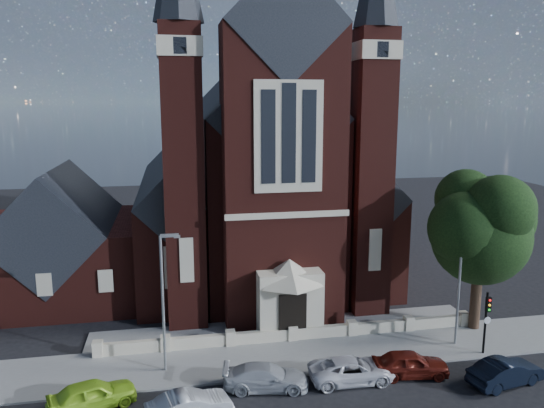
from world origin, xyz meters
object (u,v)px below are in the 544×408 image
Objects in this scene: traffic_signal at (487,315)px; car_lime_van at (92,395)px; church at (253,179)px; street_lamp_left at (164,295)px; parish_hall at (61,247)px; car_navy at (506,372)px; car_silver_a at (189,406)px; car_dark_red at (410,364)px; street_tree at (485,230)px; car_white_suv at (352,370)px; street_lamp_right at (461,276)px; car_silver_b at (266,377)px.

traffic_signal reaches higher than car_lime_van.
street_lamp_left is at bearing -112.66° from church.
parish_hall is 2.80× the size of car_navy.
car_navy is (-0.81, -3.30, -1.87)m from traffic_signal.
street_lamp_left is 6.36m from car_silver_a.
church is 8.38× the size of car_silver_a.
car_lime_van is 17.05m from car_dark_red.
street_tree is 20.71m from street_lamp_left.
car_white_suv is (8.93, 1.93, -0.02)m from car_silver_a.
street_lamp_left is at bearing 84.78° from car_dark_red.
street_lamp_right is 1.86× the size of car_navy.
parish_hall is 21.73m from car_silver_b.
church reaches higher than car_lime_van.
parish_hall is at bearing 156.74° from street_tree.
street_lamp_left is 11.16m from car_white_suv.
car_dark_red is (3.38, -0.07, 0.07)m from car_white_suv.
car_silver_b is (8.88, 0.19, -0.07)m from car_lime_van.
street_lamp_left is at bearing 180.00° from street_lamp_right.
car_lime_van reaches higher than car_silver_a.
car_lime_van is at bearing 97.57° from car_dark_red.
street_lamp_right reaches higher than car_silver_a.
car_navy is at bearing -110.14° from street_tree.
traffic_signal is at bearing -75.21° from car_silver_b.
church is at bearing 21.58° from car_dark_red.
street_lamp_left is 1.89× the size of car_dark_red.
traffic_signal is (11.00, -20.52, -5.60)m from church.
parish_hall is 2.82× the size of car_lime_van.
car_silver_b is 4.79m from car_white_suv.
church is 23.94m from traffic_signal.
car_dark_red is (-7.11, -4.75, -6.23)m from street_tree.
church is at bearing 17.16° from parish_hall.
car_lime_van is at bearing -75.41° from parish_hall.
car_navy is (-2.41, -6.58, -6.24)m from street_tree.
car_lime_van is 0.94× the size of car_silver_b.
car_silver_a is 12.45m from car_dark_red.
car_dark_red is (17.05, -0.00, -0.01)m from car_lime_van.
street_lamp_right reaches higher than car_lime_van.
car_silver_a is (4.74, -1.86, -0.05)m from car_lime_van.
car_lime_van is 1.01× the size of car_dark_red.
traffic_signal is 0.96× the size of car_silver_a.
parish_hall is 1.14× the size of street_tree.
parish_hall is 17.91m from car_lime_van.
church is 8.07× the size of car_lime_van.
car_dark_red is (13.39, -3.04, -3.87)m from street_lamp_left.
street_lamp_right reaches higher than car_dark_red.
street_tree reaches higher than car_silver_b.
church is 8.72× the size of traffic_signal.
car_navy is at bearing -88.88° from street_lamp_right.
traffic_signal is 0.93× the size of car_dark_red.
car_navy is at bearing -35.78° from parish_hall.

